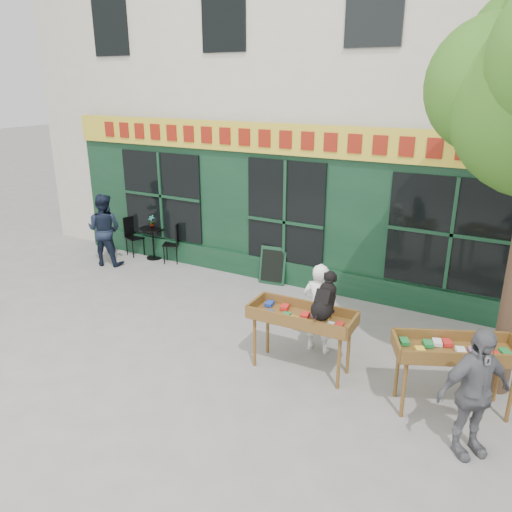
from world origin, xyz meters
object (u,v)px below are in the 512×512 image
(book_cart_center, at_px, (302,319))
(man_left, at_px, (104,230))
(dog, at_px, (325,295))
(woman, at_px, (319,308))
(book_cart_right, at_px, (456,353))
(bistro_table, at_px, (153,237))
(man_right, at_px, (474,393))

(book_cart_center, bearing_deg, man_left, 159.61)
(dog, bearing_deg, woman, 114.56)
(dog, xyz_separation_m, book_cart_right, (1.74, 0.14, -0.47))
(dog, relative_size, bistro_table, 0.79)
(woman, xyz_separation_m, man_left, (-5.85, 1.30, 0.11))
(book_cart_right, xyz_separation_m, bistro_table, (-7.24, 2.70, -0.28))
(book_cart_right, bearing_deg, book_cart_center, 157.61)
(book_cart_right, height_order, bistro_table, book_cart_right)
(book_cart_center, relative_size, man_left, 0.91)
(book_cart_center, height_order, woman, woman)
(woman, bearing_deg, book_cart_right, 162.85)
(man_right, relative_size, bistro_table, 2.07)
(man_right, height_order, bistro_table, man_right)
(book_cart_center, distance_m, woman, 0.66)
(woman, height_order, book_cart_right, woman)
(woman, relative_size, book_cart_right, 0.90)
(book_cart_center, height_order, bistro_table, book_cart_center)
(book_cart_right, bearing_deg, bistro_table, 134.82)
(woman, height_order, man_left, man_left)
(bistro_table, distance_m, man_left, 1.13)
(dog, xyz_separation_m, woman, (-0.35, 0.70, -0.56))
(book_cart_center, distance_m, book_cart_right, 2.09)
(book_cart_right, bearing_deg, man_left, 142.07)
(dog, height_order, woman, dog)
(book_cart_right, relative_size, bistro_table, 2.13)
(woman, distance_m, man_left, 6.00)
(book_cart_right, height_order, man_right, man_right)
(book_cart_center, height_order, man_left, man_left)
(dog, height_order, man_left, man_left)
(dog, relative_size, man_right, 0.38)
(book_cart_right, height_order, man_left, man_left)
(book_cart_right, bearing_deg, woman, 140.12)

